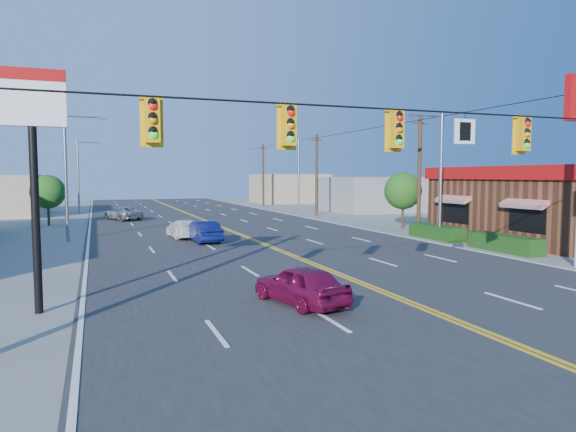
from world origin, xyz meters
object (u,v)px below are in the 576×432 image
object	(u,v)px
car_magenta	(301,286)
car_blue	(203,232)
car_white	(184,229)
car_silver	(123,214)
pizza_hut_sign	(33,139)
kfc	(572,202)
signal_span	(428,149)

from	to	relation	value
car_magenta	car_blue	size ratio (longest dim) A/B	0.94
car_white	car_silver	size ratio (longest dim) A/B	0.94
pizza_hut_sign	car_magenta	distance (m)	9.13
kfc	pizza_hut_sign	bearing A→B (deg)	-165.48
car_blue	car_white	world-z (taller)	car_blue
kfc	car_white	world-z (taller)	kfc
signal_span	kfc	world-z (taller)	signal_span
pizza_hut_sign	car_white	size ratio (longest dim) A/B	1.66
car_white	car_silver	world-z (taller)	car_silver
signal_span	car_blue	size ratio (longest dim) A/B	6.16
car_magenta	car_silver	bearing A→B (deg)	-97.86
signal_span	car_magenta	world-z (taller)	signal_span
kfc	car_magenta	distance (m)	25.37
signal_span	pizza_hut_sign	bearing A→B (deg)	159.81
car_blue	car_silver	world-z (taller)	car_blue
car_blue	kfc	bearing A→B (deg)	159.38
kfc	car_blue	distance (m)	24.00
pizza_hut_sign	car_silver	bearing A→B (deg)	82.96
pizza_hut_sign	car_magenta	bearing A→B (deg)	-14.64
signal_span	car_silver	world-z (taller)	signal_span
car_silver	car_magenta	bearing A→B (deg)	72.51
kfc	car_magenta	world-z (taller)	kfc
pizza_hut_sign	car_white	world-z (taller)	pizza_hut_sign
kfc	pizza_hut_sign	world-z (taller)	pizza_hut_sign
kfc	pizza_hut_sign	xyz separation A→B (m)	(-30.90, -8.00, 2.80)
car_blue	car_silver	size ratio (longest dim) A/B	0.90
kfc	car_blue	world-z (taller)	kfc
signal_span	pizza_hut_sign	size ratio (longest dim) A/B	3.55
kfc	car_blue	bearing A→B (deg)	164.62
kfc	car_white	bearing A→B (deg)	159.34
pizza_hut_sign	car_blue	distance (m)	16.96
car_magenta	car_white	size ratio (longest dim) A/B	0.90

